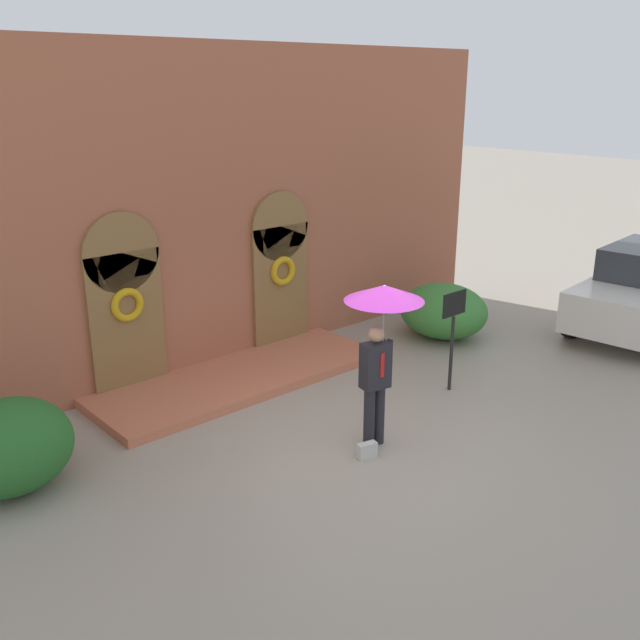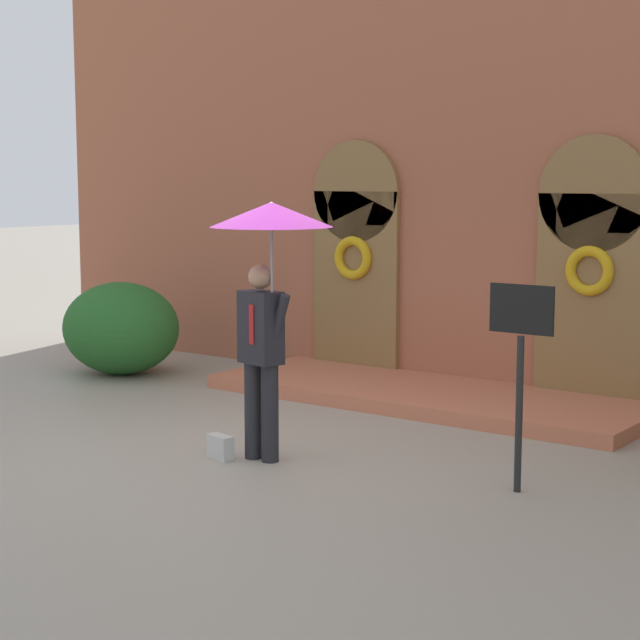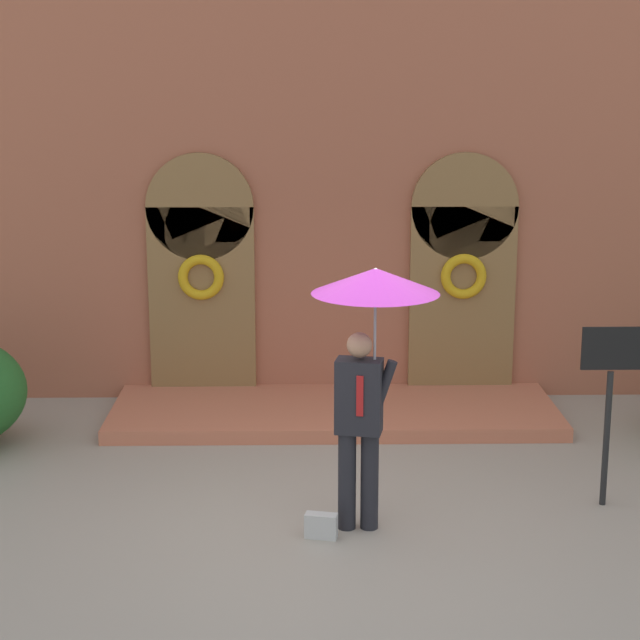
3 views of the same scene
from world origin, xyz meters
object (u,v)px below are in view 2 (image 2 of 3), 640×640
object	(u,v)px
person_with_umbrella	(269,252)
shrub_left	(121,328)
handbag	(220,447)
sign_post	(521,353)

from	to	relation	value
person_with_umbrella	shrub_left	xyz separation A→B (m)	(-4.38, 2.24, -1.30)
person_with_umbrella	shrub_left	distance (m)	5.09
handbag	shrub_left	distance (m)	4.67
handbag	person_with_umbrella	bearing A→B (deg)	37.30
person_with_umbrella	sign_post	world-z (taller)	person_with_umbrella
handbag	sign_post	distance (m)	2.95
handbag	shrub_left	world-z (taller)	shrub_left
handbag	sign_post	size ratio (longest dim) A/B	0.16
person_with_umbrella	handbag	bearing A→B (deg)	-155.13
handbag	shrub_left	xyz separation A→B (m)	(-3.95, 2.44, 0.50)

